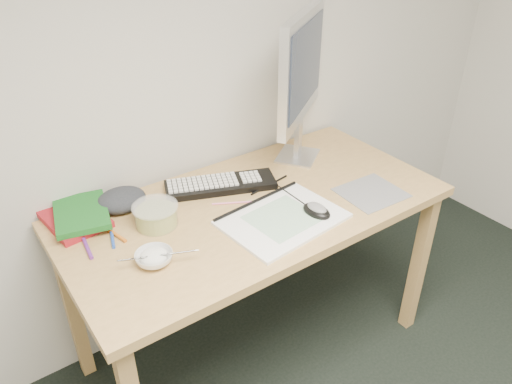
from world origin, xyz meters
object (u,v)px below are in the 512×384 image
monitor (301,71)px  desk (255,222)px  keyboard (221,185)px  rice_bowl (154,258)px  sketchpad (283,219)px

monitor → desk: bearing=173.2°
keyboard → monitor: (0.40, 0.03, 0.36)m
keyboard → monitor: size_ratio=0.70×
desk → monitor: monitor is taller
rice_bowl → sketchpad: bearing=-6.1°
rice_bowl → monitor: bearing=19.8°
keyboard → rice_bowl: (-0.40, -0.26, 0.01)m
keyboard → rice_bowl: rice_bowl is taller
sketchpad → desk: bearing=91.3°
monitor → rice_bowl: (-0.81, -0.29, -0.36)m
desk → sketchpad: sketchpad is taller
sketchpad → monitor: bearing=39.0°
rice_bowl → desk: bearing=11.8°
sketchpad → monitor: (0.35, 0.34, 0.37)m
sketchpad → rice_bowl: bearing=168.2°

